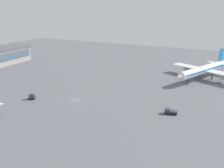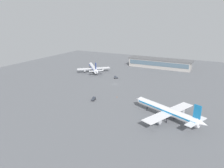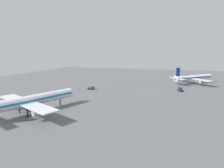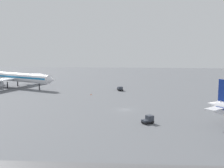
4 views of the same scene
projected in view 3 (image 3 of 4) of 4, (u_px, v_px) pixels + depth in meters
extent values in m
plane|color=slate|center=(152.00, 92.00, 112.68)|extent=(288.00, 288.00, 0.00)
cylinder|color=white|center=(30.00, 101.00, 73.91)|extent=(37.18, 19.60, 4.27)
cone|color=white|center=(72.00, 92.00, 89.43)|extent=(5.54, 5.43, 4.05)
cube|color=#1972B2|center=(30.00, 100.00, 73.85)|extent=(35.80, 19.05, 0.77)
cube|color=white|center=(26.00, 103.00, 72.53)|extent=(20.59, 36.19, 0.38)
cylinder|color=#A5A8AD|center=(15.00, 102.00, 79.36)|extent=(5.56, 4.19, 2.35)
cylinder|color=#A5A8AD|center=(39.00, 112.00, 66.23)|extent=(5.56, 4.19, 2.35)
cylinder|color=black|center=(60.00, 102.00, 84.74)|extent=(0.51, 0.51, 2.99)
cylinder|color=black|center=(19.00, 109.00, 74.39)|extent=(0.51, 0.51, 2.99)
cylinder|color=black|center=(27.00, 113.00, 70.05)|extent=(0.51, 0.51, 2.99)
cylinder|color=white|center=(193.00, 78.00, 140.49)|extent=(26.00, 28.92, 3.86)
cone|color=white|center=(210.00, 76.00, 148.20)|extent=(5.30, 5.31, 3.66)
cone|color=white|center=(175.00, 78.00, 132.67)|extent=(5.50, 5.66, 3.09)
cube|color=navy|center=(194.00, 77.00, 140.44)|extent=(25.13, 27.91, 0.69)
cube|color=white|center=(192.00, 78.00, 139.83)|extent=(28.75, 26.16, 0.35)
cylinder|color=#A5A8AD|center=(182.00, 78.00, 148.40)|extent=(4.60, 4.83, 2.12)
cylinder|color=#A5A8AD|center=(202.00, 82.00, 131.74)|extent=(4.60, 4.83, 2.12)
cube|color=white|center=(178.00, 78.00, 133.91)|extent=(12.09, 11.14, 0.28)
cube|color=navy|center=(178.00, 72.00, 133.09)|extent=(2.53, 2.81, 6.17)
cylinder|color=black|center=(204.00, 81.00, 146.13)|extent=(0.46, 0.46, 2.70)
cylinder|color=black|center=(187.00, 82.00, 142.67)|extent=(0.46, 0.46, 2.70)
cylinder|color=black|center=(194.00, 83.00, 137.15)|extent=(0.46, 0.46, 2.70)
cube|color=black|center=(91.00, 88.00, 120.46)|extent=(2.79, 4.70, 0.30)
cube|color=#333842|center=(93.00, 87.00, 120.23)|extent=(2.24, 2.16, 1.20)
cube|color=#3F596B|center=(94.00, 87.00, 120.13)|extent=(1.58, 0.42, 0.67)
cube|color=#333842|center=(90.00, 88.00, 120.44)|extent=(2.41, 2.94, 0.60)
cylinder|color=black|center=(94.00, 88.00, 121.31)|extent=(0.46, 0.85, 0.80)
cylinder|color=black|center=(93.00, 89.00, 119.44)|extent=(0.46, 0.85, 0.80)
cylinder|color=black|center=(89.00, 88.00, 121.53)|extent=(0.46, 0.85, 0.80)
cylinder|color=black|center=(88.00, 89.00, 119.66)|extent=(0.46, 0.85, 0.80)
cube|color=black|center=(180.00, 90.00, 114.49)|extent=(3.72, 3.35, 0.30)
cube|color=#333842|center=(180.00, 89.00, 114.98)|extent=(2.55, 2.58, 1.60)
cube|color=#3F596B|center=(179.00, 88.00, 115.69)|extent=(0.95, 1.37, 0.90)
cube|color=#333842|center=(181.00, 90.00, 113.57)|extent=(2.22, 2.36, 0.50)
cylinder|color=black|center=(178.00, 90.00, 115.29)|extent=(0.83, 0.69, 0.80)
cylinder|color=black|center=(180.00, 90.00, 115.84)|extent=(0.83, 0.69, 0.80)
cylinder|color=black|center=(180.00, 91.00, 113.19)|extent=(0.83, 0.69, 0.80)
cylinder|color=black|center=(183.00, 91.00, 113.74)|extent=(0.83, 0.69, 0.80)
cone|color=#EA590C|center=(103.00, 94.00, 105.95)|extent=(0.44, 0.44, 0.60)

